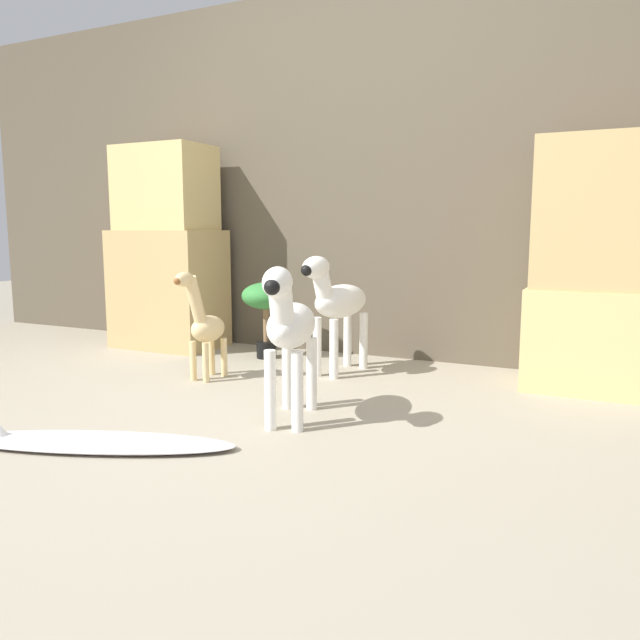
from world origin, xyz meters
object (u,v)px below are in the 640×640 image
Objects in this scene: surfboard at (91,442)px; zebra_left at (337,302)px; potted_palm_front at (266,301)px; zebra_right at (289,326)px; giraffe_figurine at (204,325)px.

zebra_left is at bearing 77.52° from surfboard.
zebra_left is at bearing -19.00° from potted_palm_front.
zebra_right is 1.13× the size of giraffe_figurine.
zebra_left is 1.51m from surfboard.
potted_palm_front is (-0.74, 1.06, -0.05)m from zebra_right.
zebra_left is 1.40× the size of potted_palm_front.
zebra_left reaches higher than potted_palm_front.
giraffe_figurine is at bearing -142.75° from zebra_left.
zebra_left reaches higher than giraffe_figurine.
zebra_right is at bearing -77.85° from zebra_left.
surfboard is (0.24, -1.62, -0.33)m from potted_palm_front.
zebra_left is at bearing 102.15° from zebra_right.
zebra_right and zebra_left have the same top height.
zebra_right is 0.89m from zebra_left.
zebra_right reaches higher than potted_palm_front.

